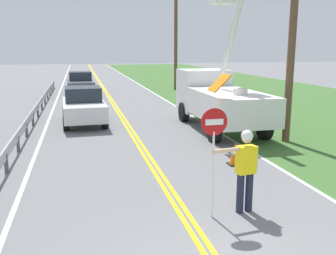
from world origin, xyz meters
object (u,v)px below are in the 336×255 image
(utility_bucket_truck, at_px, (217,96))
(traffic_cone_lead, at_px, (235,154))
(utility_pole_near, at_px, (293,23))
(utility_pole_mid, at_px, (176,36))
(stop_sign_paddle, at_px, (214,138))
(oncoming_sedan_nearest, at_px, (84,106))
(oncoming_sedan_second, at_px, (80,83))
(flagger_worker, at_px, (245,166))

(utility_bucket_truck, bearing_deg, traffic_cone_lead, -104.48)
(utility_pole_near, distance_m, utility_pole_mid, 18.23)
(stop_sign_paddle, height_order, oncoming_sedan_nearest, stop_sign_paddle)
(oncoming_sedan_nearest, bearing_deg, oncoming_sedan_second, 90.25)
(utility_bucket_truck, height_order, utility_pole_near, utility_pole_near)
(stop_sign_paddle, distance_m, utility_pole_mid, 24.60)
(utility_bucket_truck, distance_m, traffic_cone_lead, 5.60)
(stop_sign_paddle, height_order, utility_bucket_truck, utility_bucket_truck)
(oncoming_sedan_nearest, height_order, utility_pole_near, utility_pole_near)
(oncoming_sedan_nearest, xyz_separation_m, utility_pole_mid, (7.73, 12.99, 3.56))
(oncoming_sedan_nearest, height_order, utility_pole_mid, utility_pole_mid)
(oncoming_sedan_nearest, bearing_deg, traffic_cone_lead, -60.06)
(utility_pole_mid, bearing_deg, stop_sign_paddle, -102.48)
(flagger_worker, bearing_deg, traffic_cone_lead, 70.24)
(oncoming_sedan_nearest, relative_size, oncoming_sedan_second, 1.00)
(stop_sign_paddle, xyz_separation_m, traffic_cone_lead, (1.92, 3.31, -1.37))
(flagger_worker, distance_m, stop_sign_paddle, 1.02)
(stop_sign_paddle, distance_m, utility_bucket_truck, 9.23)
(oncoming_sedan_nearest, relative_size, utility_pole_mid, 0.49)
(oncoming_sedan_nearest, distance_m, utility_pole_near, 9.76)
(flagger_worker, xyz_separation_m, traffic_cone_lead, (1.15, 3.21, -0.71))
(flagger_worker, relative_size, utility_pole_near, 0.22)
(utility_pole_near, bearing_deg, utility_bucket_truck, 119.69)
(oncoming_sedan_second, distance_m, utility_pole_mid, 8.67)
(utility_pole_mid, relative_size, traffic_cone_lead, 12.04)
(oncoming_sedan_second, bearing_deg, utility_pole_mid, 10.08)
(utility_bucket_truck, height_order, oncoming_sedan_second, utility_bucket_truck)
(flagger_worker, distance_m, utility_pole_near, 7.73)
(oncoming_sedan_nearest, bearing_deg, stop_sign_paddle, -77.33)
(utility_bucket_truck, bearing_deg, oncoming_sedan_nearest, 158.46)
(oncoming_sedan_second, relative_size, utility_pole_near, 0.50)
(oncoming_sedan_nearest, bearing_deg, utility_bucket_truck, -21.54)
(flagger_worker, height_order, stop_sign_paddle, stop_sign_paddle)
(oncoming_sedan_nearest, bearing_deg, flagger_worker, -73.43)
(utility_pole_near, bearing_deg, flagger_worker, -127.24)
(utility_pole_mid, bearing_deg, utility_pole_near, -90.95)
(flagger_worker, xyz_separation_m, utility_pole_mid, (4.52, 23.78, 3.35))
(oncoming_sedan_second, relative_size, traffic_cone_lead, 5.97)
(stop_sign_paddle, xyz_separation_m, utility_pole_near, (4.98, 5.65, 2.66))
(utility_bucket_truck, bearing_deg, utility_pole_mid, 82.54)
(flagger_worker, distance_m, oncoming_sedan_nearest, 11.26)
(flagger_worker, distance_m, oncoming_sedan_second, 22.63)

